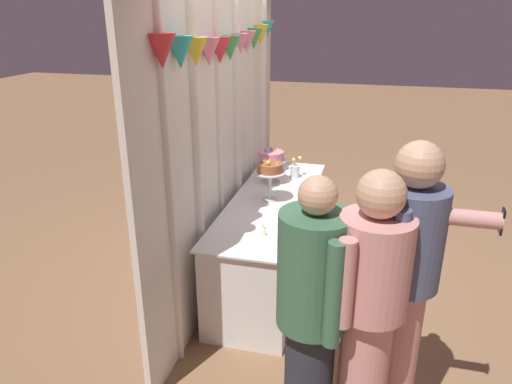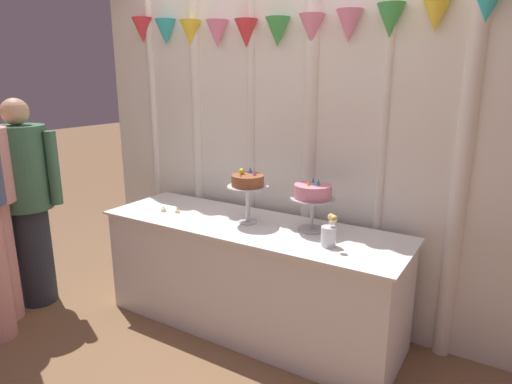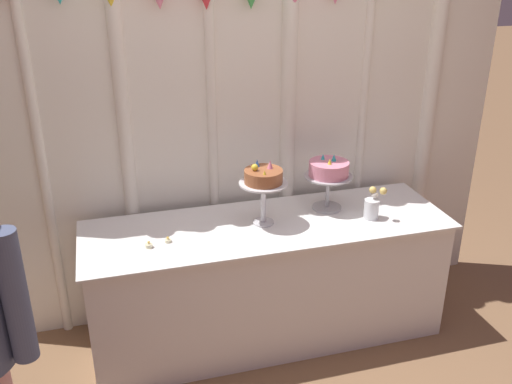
# 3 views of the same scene
# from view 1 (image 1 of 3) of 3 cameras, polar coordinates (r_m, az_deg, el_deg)

# --- Properties ---
(ground_plane) EXTENTS (24.00, 24.00, 0.00)m
(ground_plane) POSITION_cam_1_polar(r_m,az_deg,el_deg) (4.39, 3.10, -10.23)
(ground_plane) COLOR #846042
(draped_curtain) EXTENTS (3.27, 0.17, 2.49)m
(draped_curtain) POSITION_cam_1_polar(r_m,az_deg,el_deg) (4.02, -3.47, 7.52)
(draped_curtain) COLOR white
(draped_curtain) RESTS_ON ground_plane
(cake_table) EXTENTS (2.11, 0.67, 0.76)m
(cake_table) POSITION_cam_1_polar(r_m,az_deg,el_deg) (4.22, 1.86, -5.64)
(cake_table) COLOR white
(cake_table) RESTS_ON ground_plane
(cake_display_nearleft) EXTENTS (0.27, 0.27, 0.38)m
(cake_display_nearleft) POSITION_cam_1_polar(r_m,az_deg,el_deg) (3.95, 1.68, 2.65)
(cake_display_nearleft) COLOR silver
(cake_display_nearleft) RESTS_ON cake_table
(cake_display_nearright) EXTENTS (0.28, 0.28, 0.34)m
(cake_display_nearright) POSITION_cam_1_polar(r_m,az_deg,el_deg) (4.38, 1.79, 4.06)
(cake_display_nearright) COLOR #B2B2B7
(cake_display_nearright) RESTS_ON cake_table
(flower_vase) EXTENTS (0.11, 0.10, 0.21)m
(flower_vase) POSITION_cam_1_polar(r_m,az_deg,el_deg) (4.58, 4.73, 2.74)
(flower_vase) COLOR silver
(flower_vase) RESTS_ON cake_table
(tealight_far_left) EXTENTS (0.04, 0.04, 0.04)m
(tealight_far_left) POSITION_cam_1_polar(r_m,az_deg,el_deg) (3.43, 0.99, -5.01)
(tealight_far_left) COLOR beige
(tealight_far_left) RESTS_ON cake_table
(tealight_near_left) EXTENTS (0.04, 0.04, 0.03)m
(tealight_near_left) POSITION_cam_1_polar(r_m,az_deg,el_deg) (3.53, 0.87, -4.25)
(tealight_near_left) COLOR beige
(tealight_near_left) RESTS_ON cake_table
(guest_man_dark_suit) EXTENTS (0.51, 0.51, 1.57)m
(guest_man_dark_suit) POSITION_cam_1_polar(r_m,az_deg,el_deg) (2.54, 6.76, -13.71)
(guest_man_dark_suit) COLOR #282D38
(guest_man_dark_suit) RESTS_ON ground_plane
(guest_girl_blue_dress) EXTENTS (0.50, 0.83, 1.62)m
(guest_girl_blue_dress) POSITION_cam_1_polar(r_m,az_deg,el_deg) (2.52, 13.60, -13.46)
(guest_girl_blue_dress) COLOR #D6938E
(guest_girl_blue_dress) RESTS_ON ground_plane
(guest_man_pink_jacket) EXTENTS (0.49, 0.43, 1.71)m
(guest_man_pink_jacket) POSITION_cam_1_polar(r_m,az_deg,el_deg) (2.67, 17.42, -10.24)
(guest_man_pink_jacket) COLOR #D6938E
(guest_man_pink_jacket) RESTS_ON ground_plane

